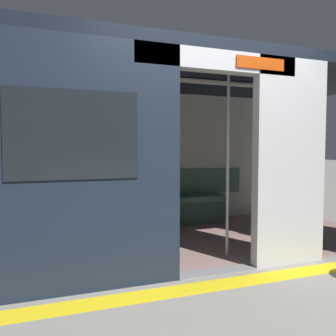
{
  "coord_description": "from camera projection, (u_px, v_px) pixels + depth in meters",
  "views": [
    {
      "loc": [
        1.59,
        3.0,
        1.27
      ],
      "look_at": [
        0.1,
        -1.23,
        1.01
      ],
      "focal_mm": 35.4,
      "sensor_mm": 36.0,
      "label": 1
    }
  ],
  "objects": [
    {
      "name": "ground_plane",
      "position": [
        216.0,
        272.0,
        3.42
      ],
      "size": [
        60.0,
        60.0,
        0.0
      ],
      "primitive_type": "plane",
      "color": "gray"
    },
    {
      "name": "platform_edge_strip",
      "position": [
        231.0,
        283.0,
        3.14
      ],
      "size": [
        8.0,
        0.24,
        0.01
      ],
      "primitive_type": "cube",
      "color": "yellow",
      "rests_on": "ground_plane"
    },
    {
      "name": "train_car",
      "position": [
        173.0,
        128.0,
        4.42
      ],
      "size": [
        6.4,
        2.69,
        2.36
      ],
      "color": "silver",
      "rests_on": "ground_plane"
    },
    {
      "name": "bench_seat",
      "position": [
        154.0,
        205.0,
        5.45
      ],
      "size": [
        2.59,
        0.44,
        0.46
      ],
      "color": "#4C7566",
      "rests_on": "ground_plane"
    },
    {
      "name": "person_seated",
      "position": [
        140.0,
        186.0,
        5.31
      ],
      "size": [
        0.55,
        0.7,
        1.19
      ],
      "color": "pink",
      "rests_on": "ground_plane"
    },
    {
      "name": "handbag",
      "position": [
        163.0,
        192.0,
        5.57
      ],
      "size": [
        0.26,
        0.15,
        0.17
      ],
      "color": "black",
      "rests_on": "bench_seat"
    },
    {
      "name": "book",
      "position": [
        114.0,
        198.0,
        5.31
      ],
      "size": [
        0.22,
        0.26,
        0.03
      ],
      "primitive_type": "cube",
      "rotation": [
        0.0,
        0.0,
        -0.34
      ],
      "color": "#26598C",
      "rests_on": "bench_seat"
    },
    {
      "name": "grab_pole_door",
      "position": [
        168.0,
        164.0,
        3.65
      ],
      "size": [
        0.04,
        0.04,
        2.22
      ],
      "primitive_type": "cylinder",
      "color": "silver",
      "rests_on": "ground_plane"
    },
    {
      "name": "grab_pole_far",
      "position": [
        228.0,
        163.0,
        3.91
      ],
      "size": [
        0.04,
        0.04,
        2.22
      ],
      "primitive_type": "cylinder",
      "color": "silver",
      "rests_on": "ground_plane"
    }
  ]
}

